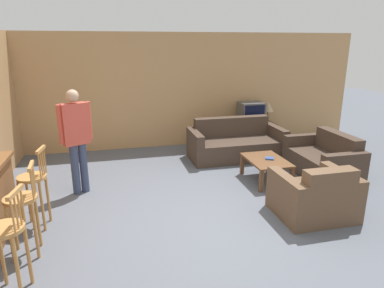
{
  "coord_description": "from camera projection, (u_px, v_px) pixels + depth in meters",
  "views": [
    {
      "loc": [
        -1.32,
        -4.09,
        2.36
      ],
      "look_at": [
        -0.09,
        0.87,
        0.85
      ],
      "focal_mm": 32.0,
      "sensor_mm": 36.0,
      "label": 1
    }
  ],
  "objects": [
    {
      "name": "wall_back",
      "position": [
        167.0,
        91.0,
        7.87
      ],
      "size": [
        9.4,
        0.08,
        2.6
      ],
      "color": "tan",
      "rests_on": "ground_plane"
    },
    {
      "name": "table_lamp",
      "position": [
        268.0,
        107.0,
        8.14
      ],
      "size": [
        0.26,
        0.26,
        0.51
      ],
      "color": "brown",
      "rests_on": "tv_unit"
    },
    {
      "name": "book_on_table",
      "position": [
        270.0,
        158.0,
        6.0
      ],
      "size": [
        0.19,
        0.19,
        0.03
      ],
      "color": "navy",
      "rests_on": "coffee_table"
    },
    {
      "name": "bar_chair_near",
      "position": [
        7.0,
        239.0,
        3.21
      ],
      "size": [
        0.42,
        0.42,
        1.09
      ],
      "color": "#B77F42",
      "rests_on": "ground_plane"
    },
    {
      "name": "person_by_window",
      "position": [
        76.0,
        136.0,
        5.37
      ],
      "size": [
        0.49,
        0.32,
        1.69
      ],
      "color": "#384260",
      "rests_on": "ground_plane"
    },
    {
      "name": "loveseat_right",
      "position": [
        324.0,
        160.0,
        6.3
      ],
      "size": [
        0.84,
        1.42,
        0.79
      ],
      "color": "#423328",
      "rests_on": "ground_plane"
    },
    {
      "name": "coffee_table",
      "position": [
        266.0,
        162.0,
        6.01
      ],
      "size": [
        0.63,
        0.91,
        0.41
      ],
      "color": "brown",
      "rests_on": "ground_plane"
    },
    {
      "name": "armchair_near",
      "position": [
        315.0,
        197.0,
        4.79
      ],
      "size": [
        1.03,
        0.87,
        0.8
      ],
      "color": "brown",
      "rests_on": "ground_plane"
    },
    {
      "name": "couch_far",
      "position": [
        236.0,
        144.0,
        7.29
      ],
      "size": [
        1.97,
        0.91,
        0.82
      ],
      "color": "#423328",
      "rests_on": "ground_plane"
    },
    {
      "name": "tv_unit",
      "position": [
        250.0,
        134.0,
        8.22
      ],
      "size": [
        1.18,
        0.55,
        0.52
      ],
      "color": "#513823",
      "rests_on": "ground_plane"
    },
    {
      "name": "bar_chair_mid",
      "position": [
        23.0,
        207.0,
        3.83
      ],
      "size": [
        0.39,
        0.39,
        1.09
      ],
      "color": "#B77F42",
      "rests_on": "ground_plane"
    },
    {
      "name": "ground_plane",
      "position": [
        214.0,
        219.0,
        4.78
      ],
      "size": [
        24.0,
        24.0,
        0.0
      ],
      "primitive_type": "plane",
      "color": "#565B66"
    },
    {
      "name": "bar_chair_far",
      "position": [
        34.0,
        185.0,
        4.43
      ],
      "size": [
        0.41,
        0.41,
        1.09
      ],
      "color": "#B77F42",
      "rests_on": "ground_plane"
    },
    {
      "name": "tv",
      "position": [
        251.0,
        113.0,
        8.07
      ],
      "size": [
        0.55,
        0.46,
        0.51
      ],
      "color": "#4C4C4C",
      "rests_on": "tv_unit"
    }
  ]
}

